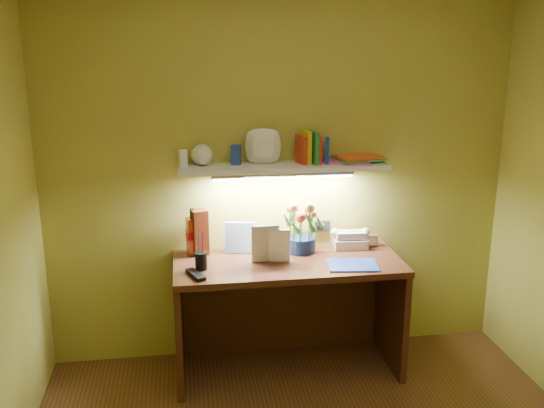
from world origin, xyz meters
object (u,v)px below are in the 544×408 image
Objects in this scene: telephone at (350,238)px; whisky_bottle at (193,231)px; desk at (288,316)px; desk_clock at (371,240)px; flower_bouquet at (301,226)px.

whisky_bottle is at bearing -178.31° from telephone.
desk_clock reaches higher than desk.
telephone is at bearing -1.65° from whisky_bottle.
telephone is at bearing 177.29° from desk_clock.
desk is at bearing -165.26° from desk_clock.
desk is 4.13× the size of flower_bouquet.
flower_bouquet is (0.11, 0.15, 0.54)m from desk.
telephone reaches higher than desk_clock.
telephone is at bearing 22.58° from desk.
flower_bouquet is 1.15× the size of whisky_bottle.
desk_clock is (0.59, 0.18, 0.41)m from desk.
flower_bouquet is at bearing 54.47° from desk.
telephone is (0.33, 0.03, -0.11)m from flower_bouquet.
whisky_bottle is (-0.57, 0.21, 0.52)m from desk.
desk_clock is 1.16m from whisky_bottle.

